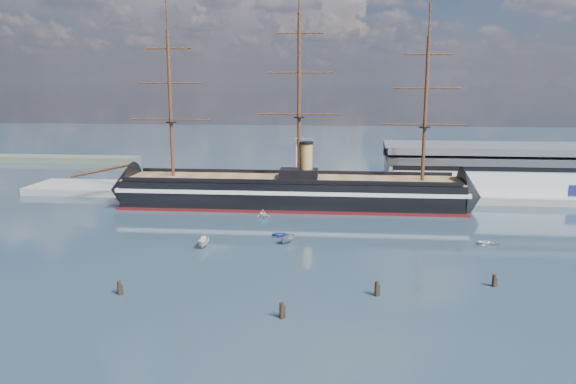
# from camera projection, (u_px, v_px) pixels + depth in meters

# --- Properties ---
(ground) EXTENTS (600.00, 600.00, 0.00)m
(ground) POSITION_uv_depth(u_px,v_px,m) (280.00, 226.00, 130.18)
(ground) COLOR #1D3143
(ground) RESTS_ON ground
(quay) EXTENTS (180.00, 18.00, 2.00)m
(quay) POSITION_uv_depth(u_px,v_px,m) (328.00, 196.00, 164.32)
(quay) COLOR slate
(quay) RESTS_ON ground
(warehouse) EXTENTS (63.00, 21.00, 11.60)m
(warehouse) POSITION_uv_depth(u_px,v_px,m) (495.00, 169.00, 161.87)
(warehouse) COLOR #B7BABC
(warehouse) RESTS_ON ground
(quay_tower) EXTENTS (5.00, 5.00, 15.00)m
(quay_tower) POSITION_uv_depth(u_px,v_px,m) (304.00, 164.00, 160.19)
(quay_tower) COLOR silver
(quay_tower) RESTS_ON ground
(warship) EXTENTS (112.97, 17.23, 53.94)m
(warship) POSITION_uv_depth(u_px,v_px,m) (285.00, 192.00, 149.02)
(warship) COLOR black
(warship) RESTS_ON ground
(motorboat_a) EXTENTS (6.18, 2.60, 2.42)m
(motorboat_a) POSITION_uv_depth(u_px,v_px,m) (204.00, 247.00, 113.29)
(motorboat_a) COLOR beige
(motorboat_a) RESTS_ON ground
(motorboat_b) EXTENTS (1.86, 3.07, 1.34)m
(motorboat_b) POSITION_uv_depth(u_px,v_px,m) (283.00, 237.00, 120.72)
(motorboat_b) COLOR navy
(motorboat_b) RESTS_ON ground
(motorboat_c) EXTENTS (5.28, 4.30, 2.03)m
(motorboat_c) POSITION_uv_depth(u_px,v_px,m) (288.00, 243.00, 116.20)
(motorboat_c) COLOR slate
(motorboat_c) RESTS_ON ground
(motorboat_d) EXTENTS (6.51, 4.96, 2.19)m
(motorboat_d) POSITION_uv_depth(u_px,v_px,m) (263.00, 217.00, 138.13)
(motorboat_d) COLOR silver
(motorboat_d) RESTS_ON ground
(motorboat_e) EXTENTS (1.43, 2.86, 1.28)m
(motorboat_e) POSITION_uv_depth(u_px,v_px,m) (489.00, 245.00, 114.83)
(motorboat_e) COLOR silver
(motorboat_e) RESTS_ON ground
(piling_near_left) EXTENTS (0.64, 0.64, 2.92)m
(piling_near_left) POSITION_uv_depth(u_px,v_px,m) (120.00, 294.00, 88.16)
(piling_near_left) COLOR black
(piling_near_left) RESTS_ON ground
(piling_near_mid) EXTENTS (0.64, 0.64, 3.08)m
(piling_near_mid) POSITION_uv_depth(u_px,v_px,m) (282.00, 318.00, 79.30)
(piling_near_mid) COLOR black
(piling_near_mid) RESTS_ON ground
(piling_near_right) EXTENTS (0.64, 0.64, 3.11)m
(piling_near_right) POSITION_uv_depth(u_px,v_px,m) (376.00, 296.00, 87.57)
(piling_near_right) COLOR black
(piling_near_right) RESTS_ON ground
(piling_far_right) EXTENTS (0.64, 0.64, 2.79)m
(piling_far_right) POSITION_uv_depth(u_px,v_px,m) (494.00, 287.00, 91.51)
(piling_far_right) COLOR black
(piling_far_right) RESTS_ON ground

